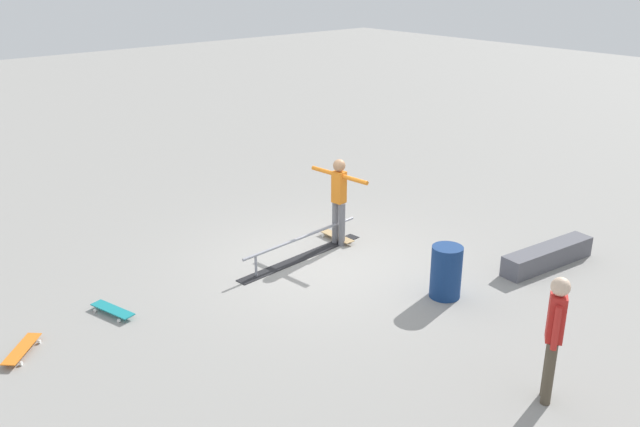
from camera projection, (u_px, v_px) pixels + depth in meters
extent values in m
plane|color=gray|center=(327.00, 263.00, 11.89)|extent=(60.00, 60.00, 0.00)
cube|color=black|center=(302.00, 257.00, 12.09)|extent=(2.86, 0.47, 0.01)
cylinder|color=gray|center=(343.00, 231.00, 12.73)|extent=(0.04, 0.04, 0.40)
cylinder|color=gray|center=(256.00, 266.00, 11.31)|extent=(0.04, 0.04, 0.40)
cylinder|color=gray|center=(302.00, 237.00, 11.95)|extent=(2.68, 0.26, 0.05)
cube|color=#595960|center=(548.00, 256.00, 11.73)|extent=(2.03, 0.60, 0.36)
cylinder|color=slate|center=(335.00, 222.00, 12.57)|extent=(0.13, 0.13, 0.84)
cylinder|color=slate|center=(342.00, 225.00, 12.47)|extent=(0.13, 0.13, 0.84)
cube|color=orange|center=(339.00, 187.00, 12.26)|extent=(0.21, 0.24, 0.59)
sphere|color=#A87A56|center=(339.00, 165.00, 12.12)|extent=(0.23, 0.23, 0.23)
cylinder|color=orange|center=(324.00, 171.00, 12.43)|extent=(0.13, 0.56, 0.08)
cylinder|color=orange|center=(355.00, 180.00, 11.93)|extent=(0.13, 0.56, 0.08)
cube|color=tan|center=(337.00, 236.00, 12.82)|extent=(0.21, 0.80, 0.02)
cylinder|color=white|center=(323.00, 236.00, 12.97)|extent=(0.03, 0.05, 0.05)
cylinder|color=white|center=(332.00, 233.00, 13.11)|extent=(0.03, 0.05, 0.05)
cylinder|color=white|center=(342.00, 244.00, 12.58)|extent=(0.03, 0.05, 0.05)
cylinder|color=white|center=(351.00, 241.00, 12.72)|extent=(0.03, 0.05, 0.05)
cylinder|color=brown|center=(549.00, 374.00, 8.01)|extent=(0.17, 0.17, 0.84)
cylinder|color=brown|center=(549.00, 366.00, 8.15)|extent=(0.17, 0.17, 0.84)
cube|color=red|center=(556.00, 318.00, 7.82)|extent=(0.29, 0.28, 0.59)
sphere|color=beige|center=(561.00, 287.00, 7.68)|extent=(0.23, 0.23, 0.23)
cylinder|color=red|center=(556.00, 328.00, 7.71)|extent=(0.11, 0.11, 0.56)
cylinder|color=red|center=(555.00, 316.00, 7.98)|extent=(0.11, 0.11, 0.56)
cube|color=teal|center=(113.00, 309.00, 10.16)|extent=(0.40, 0.82, 0.02)
cylinder|color=white|center=(95.00, 310.00, 10.23)|extent=(0.04, 0.06, 0.05)
cylinder|color=white|center=(107.00, 304.00, 10.41)|extent=(0.04, 0.06, 0.05)
cylinder|color=white|center=(119.00, 321.00, 9.94)|extent=(0.04, 0.06, 0.05)
cylinder|color=white|center=(131.00, 314.00, 10.12)|extent=(0.04, 0.06, 0.05)
cube|color=orange|center=(22.00, 349.00, 9.14)|extent=(0.70, 0.72, 0.02)
cylinder|color=white|center=(21.00, 364.00, 8.90)|extent=(0.06, 0.06, 0.05)
cylinder|color=white|center=(4.00, 363.00, 8.91)|extent=(0.06, 0.06, 0.05)
cylinder|color=white|center=(39.00, 342.00, 9.41)|extent=(0.06, 0.06, 0.05)
cylinder|color=white|center=(23.00, 341.00, 9.42)|extent=(0.06, 0.06, 0.05)
cylinder|color=navy|center=(446.00, 272.00, 10.57)|extent=(0.49, 0.49, 0.86)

